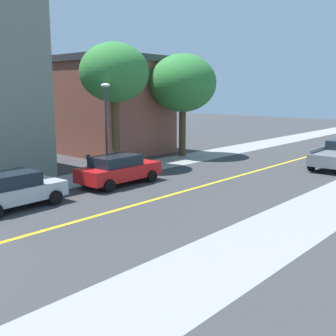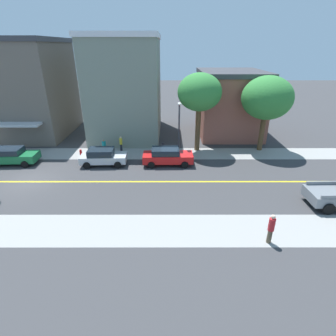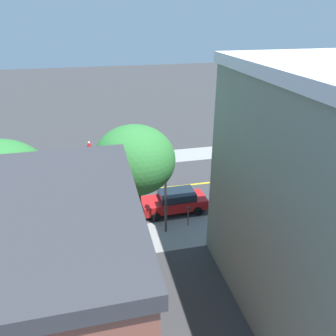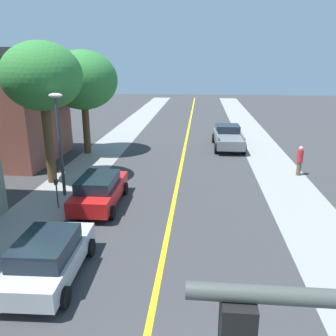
{
  "view_description": "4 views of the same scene",
  "coord_description": "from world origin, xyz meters",
  "px_view_note": "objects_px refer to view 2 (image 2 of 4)",
  "views": [
    {
      "loc": [
        12.55,
        -2.94,
        4.85
      ],
      "look_at": [
        0.09,
        11.09,
        1.36
      ],
      "focal_mm": 44.2,
      "sensor_mm": 36.0,
      "label": 1
    },
    {
      "loc": [
        19.09,
        11.31,
        10.08
      ],
      "look_at": [
        -0.57,
        11.32,
        0.97
      ],
      "focal_mm": 28.22,
      "sensor_mm": 36.0,
      "label": 2
    },
    {
      "loc": [
        -22.89,
        16.25,
        12.92
      ],
      "look_at": [
        0.29,
        10.83,
        1.61
      ],
      "focal_mm": 34.84,
      "sensor_mm": 36.0,
      "label": 3
    },
    {
      "loc": [
        1.22,
        -3.97,
        6.77
      ],
      "look_at": [
        -0.39,
        13.03,
        1.47
      ],
      "focal_mm": 36.96,
      "sensor_mm": 36.0,
      "label": 4
    }
  ],
  "objects_px": {
    "small_dog": "(113,151)",
    "street_tree_right_corner": "(200,93)",
    "fire_hydrant": "(81,153)",
    "pedestrian_yellow_shirt": "(121,143)",
    "silver_sedan_left_curb": "(103,156)",
    "street_lamp": "(179,123)",
    "red_sedan_left_curb": "(167,156)",
    "green_sedan_left_curb": "(11,156)",
    "pedestrian_teal_shirt": "(104,147)",
    "pedestrian_red_shirt": "(271,228)",
    "street_tree_left_near": "(267,98)",
    "parking_meter": "(163,147)"
  },
  "relations": [
    {
      "from": "street_tree_left_near",
      "to": "green_sedan_left_curb",
      "type": "relative_size",
      "value": 1.6
    },
    {
      "from": "pedestrian_teal_shirt",
      "to": "street_tree_left_near",
      "type": "bearing_deg",
      "value": 171.41
    },
    {
      "from": "pedestrian_yellow_shirt",
      "to": "fire_hydrant",
      "type": "bearing_deg",
      "value": -10.47
    },
    {
      "from": "street_tree_left_near",
      "to": "fire_hydrant",
      "type": "xyz_separation_m",
      "value": [
        1.9,
        -18.47,
        -5.03
      ]
    },
    {
      "from": "street_tree_right_corner",
      "to": "small_dog",
      "type": "relative_size",
      "value": 9.66
    },
    {
      "from": "fire_hydrant",
      "to": "street_lamp",
      "type": "distance_m",
      "value": 10.24
    },
    {
      "from": "street_lamp",
      "to": "pedestrian_yellow_shirt",
      "type": "relative_size",
      "value": 3.36
    },
    {
      "from": "red_sedan_left_curb",
      "to": "pedestrian_yellow_shirt",
      "type": "relative_size",
      "value": 2.95
    },
    {
      "from": "green_sedan_left_curb",
      "to": "pedestrian_red_shirt",
      "type": "height_order",
      "value": "pedestrian_red_shirt"
    },
    {
      "from": "silver_sedan_left_curb",
      "to": "small_dog",
      "type": "distance_m",
      "value": 2.52
    },
    {
      "from": "green_sedan_left_curb",
      "to": "pedestrian_teal_shirt",
      "type": "height_order",
      "value": "pedestrian_teal_shirt"
    },
    {
      "from": "parking_meter",
      "to": "pedestrian_red_shirt",
      "type": "distance_m",
      "value": 14.23
    },
    {
      "from": "street_tree_right_corner",
      "to": "red_sedan_left_curb",
      "type": "relative_size",
      "value": 1.69
    },
    {
      "from": "small_dog",
      "to": "street_tree_right_corner",
      "type": "bearing_deg",
      "value": -72.98
    },
    {
      "from": "parking_meter",
      "to": "red_sedan_left_curb",
      "type": "height_order",
      "value": "red_sedan_left_curb"
    },
    {
      "from": "fire_hydrant",
      "to": "pedestrian_yellow_shirt",
      "type": "bearing_deg",
      "value": 112.74
    },
    {
      "from": "fire_hydrant",
      "to": "pedestrian_red_shirt",
      "type": "relative_size",
      "value": 0.41
    },
    {
      "from": "street_tree_left_near",
      "to": "small_dog",
      "type": "height_order",
      "value": "street_tree_left_near"
    },
    {
      "from": "street_tree_left_near",
      "to": "street_tree_right_corner",
      "type": "xyz_separation_m",
      "value": [
        0.04,
        -6.68,
        0.52
      ]
    },
    {
      "from": "street_tree_left_near",
      "to": "green_sedan_left_curb",
      "type": "bearing_deg",
      "value": -81.39
    },
    {
      "from": "street_tree_left_near",
      "to": "street_tree_right_corner",
      "type": "relative_size",
      "value": 0.97
    },
    {
      "from": "pedestrian_red_shirt",
      "to": "small_dog",
      "type": "distance_m",
      "value": 17.4
    },
    {
      "from": "green_sedan_left_curb",
      "to": "pedestrian_teal_shirt",
      "type": "distance_m",
      "value": 8.52
    },
    {
      "from": "street_tree_right_corner",
      "to": "street_tree_left_near",
      "type": "bearing_deg",
      "value": 90.31
    },
    {
      "from": "street_tree_right_corner",
      "to": "silver_sedan_left_curb",
      "type": "bearing_deg",
      "value": -67.25
    },
    {
      "from": "parking_meter",
      "to": "pedestrian_teal_shirt",
      "type": "xyz_separation_m",
      "value": [
        -0.56,
        -5.94,
        -0.13
      ]
    },
    {
      "from": "street_lamp",
      "to": "silver_sedan_left_curb",
      "type": "xyz_separation_m",
      "value": [
        2.31,
        -7.09,
        -2.57
      ]
    },
    {
      "from": "silver_sedan_left_curb",
      "to": "small_dog",
      "type": "bearing_deg",
      "value": 77.9
    },
    {
      "from": "parking_meter",
      "to": "pedestrian_yellow_shirt",
      "type": "xyz_separation_m",
      "value": [
        -1.54,
        -4.4,
        -0.11
      ]
    },
    {
      "from": "parking_meter",
      "to": "green_sedan_left_curb",
      "type": "height_order",
      "value": "green_sedan_left_curb"
    },
    {
      "from": "pedestrian_red_shirt",
      "to": "pedestrian_yellow_shirt",
      "type": "distance_m",
      "value": 17.84
    },
    {
      "from": "street_lamp",
      "to": "green_sedan_left_curb",
      "type": "distance_m",
      "value": 16.06
    },
    {
      "from": "fire_hydrant",
      "to": "silver_sedan_left_curb",
      "type": "bearing_deg",
      "value": 54.04
    },
    {
      "from": "street_lamp",
      "to": "pedestrian_yellow_shirt",
      "type": "xyz_separation_m",
      "value": [
        -1.23,
        -6.0,
        -2.53
      ]
    },
    {
      "from": "street_tree_left_near",
      "to": "pedestrian_red_shirt",
      "type": "distance_m",
      "value": 15.85
    },
    {
      "from": "pedestrian_red_shirt",
      "to": "pedestrian_yellow_shirt",
      "type": "relative_size",
      "value": 1.17
    },
    {
      "from": "street_tree_right_corner",
      "to": "red_sedan_left_curb",
      "type": "bearing_deg",
      "value": -40.0
    },
    {
      "from": "street_lamp",
      "to": "pedestrian_teal_shirt",
      "type": "relative_size",
      "value": 3.37
    },
    {
      "from": "parking_meter",
      "to": "pedestrian_teal_shirt",
      "type": "distance_m",
      "value": 5.97
    },
    {
      "from": "street_tree_left_near",
      "to": "parking_meter",
      "type": "height_order",
      "value": "street_tree_left_near"
    },
    {
      "from": "red_sedan_left_curb",
      "to": "silver_sedan_left_curb",
      "type": "distance_m",
      "value": 5.95
    },
    {
      "from": "green_sedan_left_curb",
      "to": "pedestrian_yellow_shirt",
      "type": "xyz_separation_m",
      "value": [
        -3.38,
        9.71,
        0.03
      ]
    },
    {
      "from": "pedestrian_red_shirt",
      "to": "small_dog",
      "type": "bearing_deg",
      "value": 94.56
    },
    {
      "from": "street_tree_left_near",
      "to": "pedestrian_yellow_shirt",
      "type": "height_order",
      "value": "street_tree_left_near"
    },
    {
      "from": "pedestrian_yellow_shirt",
      "to": "street_tree_right_corner",
      "type": "bearing_deg",
      "value": 148.76
    },
    {
      "from": "green_sedan_left_curb",
      "to": "street_lamp",
      "type": "bearing_deg",
      "value": 5.75
    },
    {
      "from": "street_lamp",
      "to": "red_sedan_left_curb",
      "type": "relative_size",
      "value": 1.14
    },
    {
      "from": "fire_hydrant",
      "to": "pedestrian_red_shirt",
      "type": "xyz_separation_m",
      "value": [
        12.76,
        14.38,
        0.61
      ]
    },
    {
      "from": "small_dog",
      "to": "street_tree_left_near",
      "type": "bearing_deg",
      "value": -76.71
    },
    {
      "from": "silver_sedan_left_curb",
      "to": "small_dog",
      "type": "height_order",
      "value": "silver_sedan_left_curb"
    }
  ]
}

